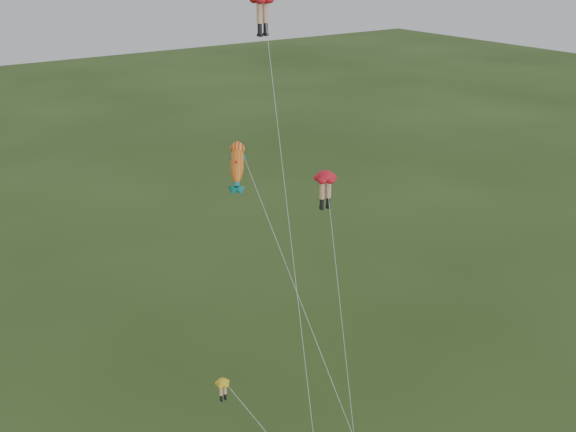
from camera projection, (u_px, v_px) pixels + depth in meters
legs_kite_red_high at (263, 5)px, 40.49m from camera, size 6.88×15.26×25.14m
legs_kite_red_mid at (326, 184)px, 38.13m from camera, size 3.13×7.21×15.42m
legs_kite_yellow at (230, 393)px, 32.61m from camera, size 4.44×2.55×7.61m
fish_kite at (238, 164)px, 37.75m from camera, size 3.69×10.13×17.26m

